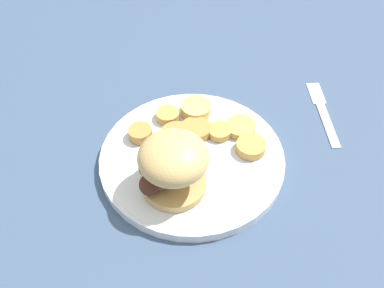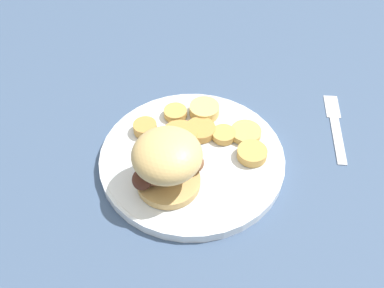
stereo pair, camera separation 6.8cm
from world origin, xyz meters
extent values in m
plane|color=#3D5170|center=(0.00, 0.00, 0.00)|extent=(4.00, 4.00, 0.00)
cylinder|color=white|center=(0.00, 0.00, 0.01)|extent=(0.29, 0.29, 0.02)
torus|color=white|center=(0.00, 0.00, 0.02)|extent=(0.29, 0.29, 0.01)
cylinder|color=tan|center=(0.04, -0.05, 0.02)|extent=(0.09, 0.09, 0.01)
ellipsoid|color=brown|center=(0.03, -0.01, 0.04)|extent=(0.04, 0.03, 0.02)
ellipsoid|color=#4C281E|center=(0.04, -0.09, 0.04)|extent=(0.05, 0.04, 0.02)
ellipsoid|color=brown|center=(0.00, -0.02, 0.04)|extent=(0.03, 0.03, 0.01)
ellipsoid|color=#4C281E|center=(0.04, -0.05, 0.04)|extent=(0.04, 0.04, 0.02)
ellipsoid|color=#4C281E|center=(0.01, -0.07, 0.04)|extent=(0.05, 0.06, 0.02)
ellipsoid|color=brown|center=(0.01, -0.02, 0.04)|extent=(0.05, 0.05, 0.02)
ellipsoid|color=brown|center=(0.04, -0.07, 0.04)|extent=(0.04, 0.04, 0.02)
ellipsoid|color=#DBB26B|center=(0.04, -0.05, 0.08)|extent=(0.10, 0.10, 0.06)
cylinder|color=tan|center=(-0.01, 0.10, 0.02)|extent=(0.05, 0.05, 0.01)
cylinder|color=#BC8942|center=(-0.04, 0.03, 0.02)|extent=(0.05, 0.05, 0.01)
cylinder|color=tan|center=(-0.02, 0.06, 0.02)|extent=(0.04, 0.04, 0.01)
cylinder|color=#BC8942|center=(-0.07, -0.06, 0.03)|extent=(0.04, 0.04, 0.02)
cylinder|color=tan|center=(-0.09, 0.00, 0.02)|extent=(0.04, 0.04, 0.01)
cylinder|color=#BC8942|center=(-0.04, -0.01, 0.03)|extent=(0.06, 0.06, 0.02)
cylinder|color=#DBB766|center=(-0.08, 0.05, 0.03)|extent=(0.05, 0.05, 0.02)
cylinder|color=tan|center=(0.03, 0.09, 0.03)|extent=(0.05, 0.05, 0.01)
cube|color=silver|center=(0.03, 0.24, 0.00)|extent=(0.10, 0.05, 0.00)
cube|color=silver|center=(-0.05, 0.28, 0.00)|extent=(0.06, 0.04, 0.00)
camera|label=1|loc=(0.41, -0.20, 0.54)|focal=42.00mm
camera|label=2|loc=(0.43, -0.14, 0.54)|focal=42.00mm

